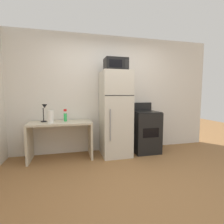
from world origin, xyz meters
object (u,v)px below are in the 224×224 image
(spray_bottle, at_px, (65,116))
(refrigerator, at_px, (115,114))
(desk, at_px, (61,133))
(oven_range, at_px, (145,131))
(desk_lamp, at_px, (44,110))
(paper_towel_roll, at_px, (51,117))
(microwave, at_px, (116,65))

(spray_bottle, xyz_separation_m, refrigerator, (1.03, -0.09, 0.04))
(desk, height_order, oven_range, oven_range)
(desk, xyz_separation_m, desk_lamp, (-0.30, 0.06, 0.46))
(desk_lamp, bearing_deg, spray_bottle, -1.11)
(desk, distance_m, spray_bottle, 0.34)
(spray_bottle, distance_m, paper_towel_roll, 0.32)
(desk, distance_m, microwave, 1.78)
(desk_lamp, height_order, oven_range, desk_lamp)
(desk_lamp, distance_m, spray_bottle, 0.42)
(refrigerator, height_order, oven_range, refrigerator)
(refrigerator, relative_size, oven_range, 1.61)
(paper_towel_roll, bearing_deg, microwave, 2.53)
(spray_bottle, height_order, paper_towel_roll, spray_bottle)
(desk, bearing_deg, microwave, -3.14)
(spray_bottle, height_order, oven_range, oven_range)
(refrigerator, distance_m, microwave, 1.02)
(desk, relative_size, spray_bottle, 4.90)
(desk_lamp, bearing_deg, refrigerator, -3.97)
(paper_towel_roll, xyz_separation_m, microwave, (1.30, 0.06, 1.03))
(oven_range, bearing_deg, desk_lamp, 178.11)
(desk_lamp, relative_size, oven_range, 0.32)
(spray_bottle, height_order, microwave, microwave)
(paper_towel_roll, relative_size, refrigerator, 0.14)
(spray_bottle, bearing_deg, paper_towel_roll, -147.49)
(desk_lamp, height_order, paper_towel_roll, desk_lamp)
(refrigerator, bearing_deg, desk_lamp, 176.03)
(oven_range, bearing_deg, spray_bottle, 177.93)
(desk, height_order, refrigerator, refrigerator)
(paper_towel_roll, xyz_separation_m, refrigerator, (1.30, 0.08, 0.02))
(desk_lamp, height_order, refrigerator, refrigerator)
(desk, relative_size, refrigerator, 0.69)
(desk, xyz_separation_m, paper_towel_roll, (-0.17, -0.12, 0.34))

